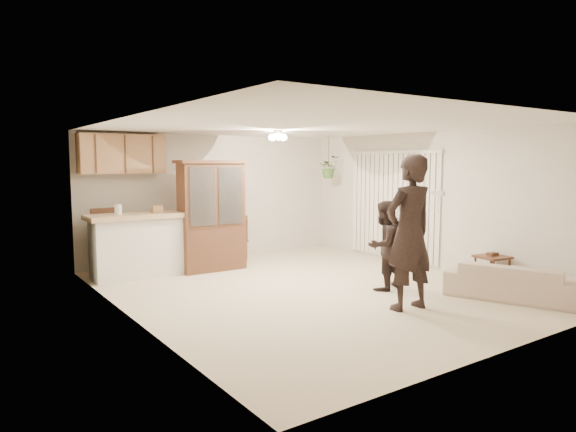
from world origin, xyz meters
TOP-DOWN VIEW (x-y plane):
  - floor at (0.00, 0.00)m, footprint 6.50×6.50m
  - ceiling at (0.00, 0.00)m, footprint 5.50×6.50m
  - wall_back at (0.00, 3.25)m, footprint 5.50×0.02m
  - wall_front at (0.00, -3.25)m, footprint 5.50×0.02m
  - wall_left at (-2.75, 0.00)m, footprint 0.02×6.50m
  - wall_right at (2.75, 0.00)m, footprint 0.02×6.50m
  - breakfast_bar at (-1.85, 2.35)m, footprint 1.60×0.55m
  - bar_top at (-1.85, 2.35)m, footprint 1.75×0.70m
  - upper_cabinets at (-1.90, 3.07)m, footprint 1.50×0.34m
  - vertical_blinds at (2.71, 0.90)m, footprint 0.06×2.30m
  - ceiling_fixture at (0.20, 1.20)m, footprint 0.36×0.36m
  - hanging_plant at (2.30, 2.40)m, footprint 0.43×0.37m
  - plant_cord at (2.30, 2.40)m, footprint 0.01×0.01m
  - sofa at (2.02, -2.10)m, footprint 1.39×2.01m
  - adult at (0.41, -1.60)m, footprint 0.68×0.47m
  - child at (0.91, -0.66)m, footprint 0.72×0.59m
  - china_hutch at (-0.61, 2.15)m, footprint 1.27×0.51m
  - side_table at (2.47, -1.48)m, footprint 0.50×0.50m
  - chair_bar at (-2.30, 2.56)m, footprint 0.56×0.56m
  - chair_hutch_left at (-0.42, 2.92)m, footprint 0.57×0.57m
  - chair_hutch_right at (0.20, 2.75)m, footprint 0.42×0.42m
  - controller_adult at (0.38, -2.08)m, footprint 0.07×0.18m
  - controller_child at (0.95, -0.98)m, footprint 0.05×0.12m

SIDE VIEW (x-z plane):
  - floor at x=0.00m, z-range 0.00..0.00m
  - side_table at x=2.47m, z-range -0.02..0.52m
  - chair_hutch_right at x=0.20m, z-range -0.20..0.71m
  - chair_hutch_left at x=-0.42m, z-range -0.20..0.73m
  - chair_bar at x=-2.30m, z-range -0.26..0.92m
  - sofa at x=2.02m, z-range 0.00..0.73m
  - breakfast_bar at x=-1.85m, z-range 0.00..1.00m
  - child at x=0.91m, z-range 0.00..1.35m
  - controller_child at x=0.95m, z-range 0.82..0.86m
  - adult at x=0.41m, z-range 0.00..1.80m
  - china_hutch at x=-0.61m, z-range -0.01..1.98m
  - bar_top at x=-1.85m, z-range 1.01..1.09m
  - vertical_blinds at x=2.71m, z-range 0.05..2.15m
  - wall_back at x=0.00m, z-range 0.00..2.50m
  - wall_front at x=0.00m, z-range 0.00..2.50m
  - wall_left at x=-2.75m, z-range 0.00..2.50m
  - wall_right at x=2.75m, z-range 0.00..2.50m
  - controller_adult at x=0.38m, z-range 1.55..1.60m
  - hanging_plant at x=2.30m, z-range 1.61..2.09m
  - upper_cabinets at x=-1.90m, z-range 1.75..2.45m
  - plant_cord at x=2.30m, z-range 1.85..2.50m
  - ceiling_fixture at x=0.20m, z-range 2.30..2.50m
  - ceiling at x=0.00m, z-range 2.49..2.51m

